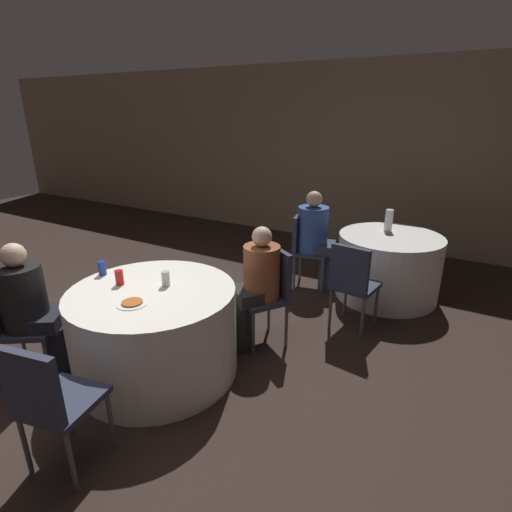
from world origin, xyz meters
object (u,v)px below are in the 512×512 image
at_px(person_floral_shirt, 254,288).
at_px(bottle_far, 389,220).
at_px(pizza_plate_near, 132,303).
at_px(chair_near_southwest, 15,317).
at_px(chair_far_west, 304,244).
at_px(soda_can_red, 119,278).
at_px(table_far, 388,266).
at_px(soda_can_silver, 166,279).
at_px(chair_near_northeast, 270,287).
at_px(person_blue_shirt, 317,239).
at_px(soda_can_blue, 102,268).
at_px(chair_near_south, 48,398).
at_px(table_near, 155,331).
at_px(person_black_shirt, 35,312).
at_px(chair_far_south, 352,279).

relative_size(person_floral_shirt, bottle_far, 4.45).
bearing_deg(person_floral_shirt, pizza_plate_near, 99.11).
xyz_separation_m(chair_near_southwest, chair_far_west, (1.24, 2.84, 0.00)).
height_order(chair_near_southwest, person_floral_shirt, person_floral_shirt).
height_order(pizza_plate_near, soda_can_red, soda_can_red).
relative_size(table_far, chair_near_southwest, 1.29).
bearing_deg(soda_can_silver, chair_near_northeast, 54.88).
xyz_separation_m(person_blue_shirt, soda_can_red, (-0.80, -2.32, 0.19)).
xyz_separation_m(person_floral_shirt, soda_can_blue, (-1.08, -0.74, 0.23)).
height_order(chair_near_south, soda_can_blue, chair_near_south).
xyz_separation_m(table_far, soda_can_silver, (-1.28, -2.31, 0.43)).
xyz_separation_m(person_floral_shirt, bottle_far, (0.74, 1.84, 0.30)).
height_order(table_near, soda_can_blue, soda_can_blue).
distance_m(chair_near_south, soda_can_silver, 1.22).
distance_m(table_far, person_black_shirt, 3.62).
bearing_deg(bottle_far, table_far, -63.71).
bearing_deg(chair_far_west, chair_near_southwest, -35.01).
distance_m(chair_far_west, pizza_plate_near, 2.51).
xyz_separation_m(chair_far_west, soda_can_silver, (-0.31, -2.11, 0.26)).
bearing_deg(person_floral_shirt, soda_can_silver, 87.68).
bearing_deg(soda_can_red, chair_far_south, 45.32).
bearing_deg(soda_can_silver, chair_near_southwest, -141.91).
bearing_deg(bottle_far, chair_near_south, -105.84).
xyz_separation_m(table_far, chair_far_west, (-0.97, -0.20, 0.17)).
xyz_separation_m(chair_near_northeast, bottle_far, (0.65, 1.70, 0.33)).
relative_size(chair_near_northeast, soda_can_red, 7.39).
distance_m(table_near, bottle_far, 2.93).
xyz_separation_m(chair_near_southwest, soda_can_red, (0.59, 0.56, 0.26)).
xyz_separation_m(chair_far_west, pizza_plate_near, (-0.30, -2.48, 0.21)).
relative_size(chair_near_northeast, person_blue_shirt, 0.75).
xyz_separation_m(chair_near_southwest, pizza_plate_near, (0.94, 0.36, 0.21)).
height_order(table_near, pizza_plate_near, pizza_plate_near).
bearing_deg(chair_near_northeast, chair_near_south, 112.02).
xyz_separation_m(chair_near_south, soda_can_silver, (-0.16, 1.18, 0.26)).
bearing_deg(chair_near_south, soda_can_blue, 115.24).
bearing_deg(chair_far_west, chair_near_northeast, -1.36).
bearing_deg(pizza_plate_near, chair_far_west, 83.07).
distance_m(pizza_plate_near, bottle_far, 3.09).
bearing_deg(chair_near_northeast, person_floral_shirt, 90.00).
xyz_separation_m(table_far, soda_can_blue, (-1.91, -2.41, 0.43)).
relative_size(chair_near_southwest, person_black_shirt, 0.78).
bearing_deg(chair_near_southwest, soda_can_blue, 120.06).
bearing_deg(table_near, soda_can_red, -170.96).
bearing_deg(soda_can_silver, table_near, -109.32).
height_order(soda_can_red, soda_can_blue, same).
relative_size(chair_near_northeast, person_black_shirt, 0.78).
relative_size(person_blue_shirt, soda_can_silver, 9.82).
distance_m(table_near, soda_can_silver, 0.45).
relative_size(chair_far_south, soda_can_red, 7.39).
bearing_deg(chair_far_south, person_blue_shirt, 137.84).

